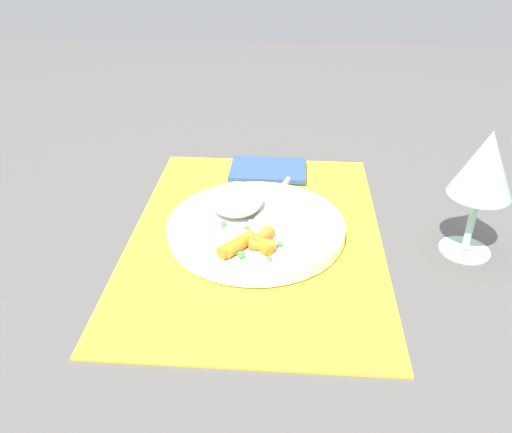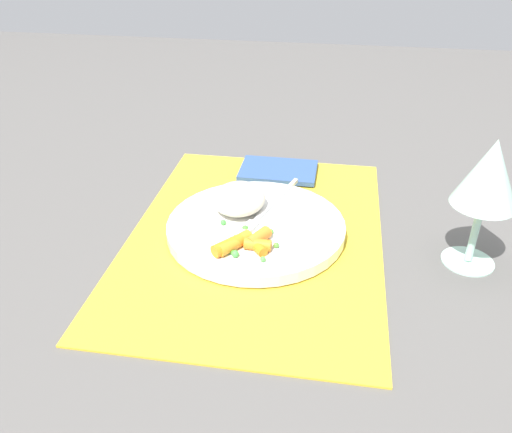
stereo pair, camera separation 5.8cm
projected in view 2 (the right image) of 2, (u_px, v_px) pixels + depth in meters
The scene contains 9 objects.
ground_plane at pixel (256, 236), 0.76m from camera, with size 2.40×2.40×0.00m, color #565451.
placemat at pixel (256, 234), 0.76m from camera, with size 0.51×0.36×0.01m, color gold.
plate at pixel (256, 227), 0.75m from camera, with size 0.25×0.25×0.02m, color white.
rice_mound at pixel (239, 199), 0.77m from camera, with size 0.09×0.08×0.04m, color beige.
carrot_portion at pixel (244, 243), 0.69m from camera, with size 0.07×0.08×0.02m.
pea_scatter at pixel (245, 242), 0.70m from camera, with size 0.09×0.09×0.01m.
fork at pixel (264, 213), 0.77m from camera, with size 0.19×0.07×0.01m.
wine_glass at pixel (489, 177), 0.64m from camera, with size 0.08×0.08×0.18m.
napkin at pixel (278, 170), 0.92m from camera, with size 0.09×0.13×0.01m, color #33518C.
Camera 2 is at (0.63, 0.10, 0.42)m, focal length 36.92 mm.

